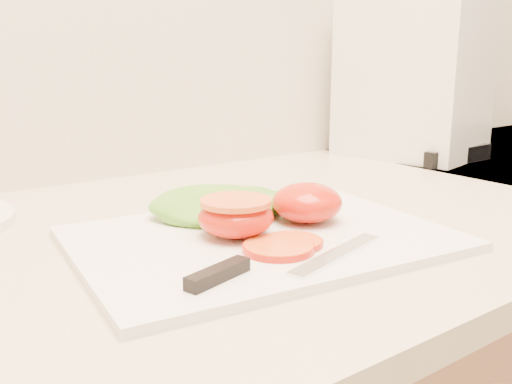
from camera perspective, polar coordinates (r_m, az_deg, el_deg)
cutting_board at (r=0.62m, az=0.55°, el=-4.69°), size 0.42×0.33×0.01m
tomato_half_dome at (r=0.66m, az=5.13°, el=-1.04°), size 0.08×0.08×0.04m
tomato_half_cut at (r=0.60m, az=-2.03°, el=-2.39°), size 0.08×0.08×0.04m
tomato_slice_0 at (r=0.56m, az=2.25°, el=-5.59°), size 0.07×0.07×0.01m
tomato_slice_1 at (r=0.58m, az=3.64°, el=-5.02°), size 0.06×0.06×0.01m
lettuce_leaf_0 at (r=0.67m, az=-4.07°, el=-1.40°), size 0.19×0.18×0.03m
lettuce_leaf_1 at (r=0.70m, az=-0.64°, el=-1.02°), size 0.11×0.08×0.02m
knife at (r=0.52m, az=1.20°, el=-7.36°), size 0.23×0.06×0.01m
appliance at (r=1.18m, az=15.45°, el=10.80°), size 0.25×0.29×0.30m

